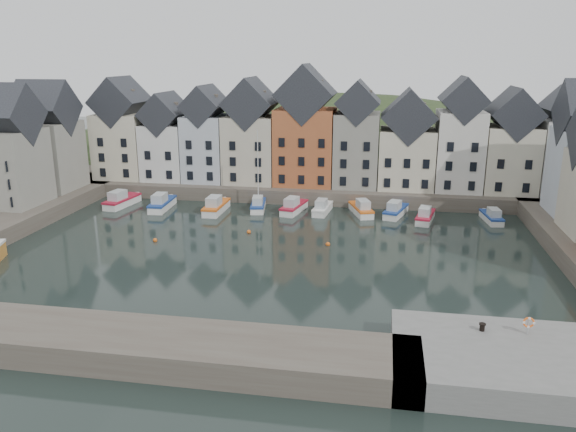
% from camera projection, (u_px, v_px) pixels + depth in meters
% --- Properties ---
extents(ground, '(260.00, 260.00, 0.00)m').
position_uv_depth(ground, '(267.00, 257.00, 60.21)').
color(ground, black).
rests_on(ground, ground).
extents(far_quay, '(90.00, 16.00, 2.00)m').
position_uv_depth(far_quay, '(306.00, 186.00, 88.35)').
color(far_quay, '#4A4139').
rests_on(far_quay, ground).
extents(near_quay, '(18.00, 10.00, 2.00)m').
position_uv_depth(near_quay, '(529.00, 365.00, 37.39)').
color(near_quay, '#60605E').
rests_on(near_quay, ground).
extents(near_wall, '(50.00, 6.00, 2.00)m').
position_uv_depth(near_wall, '(71.00, 340.00, 40.73)').
color(near_wall, '#4A4139').
rests_on(near_wall, ground).
extents(hillside, '(153.60, 70.40, 64.00)m').
position_uv_depth(hillside, '(323.00, 247.00, 118.20)').
color(hillside, '#213018').
rests_on(hillside, ground).
extents(far_terrace, '(72.37, 8.16, 17.78)m').
position_uv_depth(far_terrace, '(326.00, 139.00, 83.76)').
color(far_terrace, beige).
rests_on(far_terrace, far_quay).
extents(left_terrace, '(7.65, 17.00, 15.69)m').
position_uv_depth(left_terrace, '(29.00, 147.00, 76.45)').
color(left_terrace, gray).
rests_on(left_terrace, left_quay).
extents(mooring_buoys, '(20.50, 5.50, 0.50)m').
position_uv_depth(mooring_buoys, '(243.00, 239.00, 65.88)').
color(mooring_buoys, '#D65D19').
rests_on(mooring_buoys, ground).
extents(boat_a, '(3.06, 7.15, 2.66)m').
position_uv_depth(boat_a, '(121.00, 201.00, 80.45)').
color(boat_a, silver).
rests_on(boat_a, ground).
extents(boat_b, '(2.53, 6.96, 2.63)m').
position_uv_depth(boat_b, '(162.00, 204.00, 78.92)').
color(boat_b, silver).
rests_on(boat_b, ground).
extents(boat_c, '(2.19, 6.95, 2.66)m').
position_uv_depth(boat_c, '(216.00, 207.00, 77.31)').
color(boat_c, silver).
rests_on(boat_c, ground).
extents(boat_d, '(2.74, 6.17, 11.39)m').
position_uv_depth(boat_d, '(258.00, 205.00, 78.54)').
color(boat_d, silver).
rests_on(boat_d, ground).
extents(boat_e, '(3.21, 6.69, 2.47)m').
position_uv_depth(boat_e, '(294.00, 207.00, 77.37)').
color(boat_e, silver).
rests_on(boat_e, ground).
extents(boat_f, '(2.39, 6.00, 2.24)m').
position_uv_depth(boat_f, '(322.00, 208.00, 77.00)').
color(boat_f, silver).
rests_on(boat_f, ground).
extents(boat_g, '(3.86, 6.58, 2.41)m').
position_uv_depth(boat_g, '(361.00, 209.00, 76.30)').
color(boat_g, silver).
rests_on(boat_g, ground).
extents(boat_h, '(3.63, 6.56, 2.41)m').
position_uv_depth(boat_h, '(395.00, 211.00, 75.56)').
color(boat_h, silver).
rests_on(boat_h, ground).
extents(boat_i, '(2.99, 6.24, 2.30)m').
position_uv_depth(boat_i, '(425.00, 216.00, 73.03)').
color(boat_i, silver).
rests_on(boat_i, ground).
extents(boat_j, '(2.43, 5.72, 2.13)m').
position_uv_depth(boat_j, '(492.00, 217.00, 72.90)').
color(boat_j, silver).
rests_on(boat_j, ground).
extents(mooring_bollard, '(0.48, 0.48, 0.56)m').
position_uv_depth(mooring_bollard, '(482.00, 327.00, 39.85)').
color(mooring_bollard, black).
rests_on(mooring_bollard, near_quay).
extents(life_ring_post, '(0.80, 0.17, 1.30)m').
position_uv_depth(life_ring_post, '(529.00, 323.00, 39.22)').
color(life_ring_post, gray).
rests_on(life_ring_post, near_quay).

